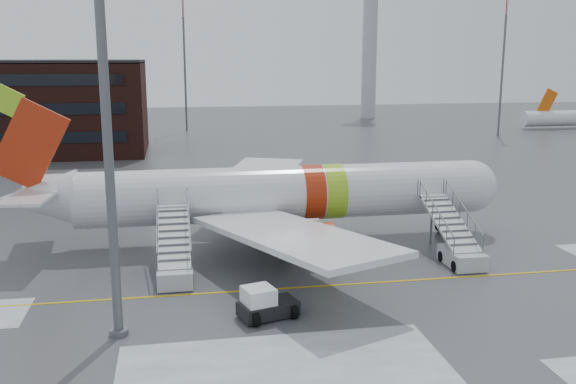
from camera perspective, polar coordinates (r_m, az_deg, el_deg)
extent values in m
plane|color=#494C4F|center=(38.52, 5.94, -7.62)|extent=(260.00, 260.00, 0.00)
cylinder|color=silver|center=(44.74, -0.45, -0.10)|extent=(28.00, 3.80, 3.80)
sphere|color=silver|center=(49.02, 15.90, 0.51)|extent=(3.80, 3.80, 3.80)
cube|color=black|center=(49.39, 17.02, 1.12)|extent=(1.09, 1.60, 0.97)
cone|color=silver|center=(45.00, -21.51, -0.56)|extent=(5.20, 3.72, 3.72)
cube|color=#AE270D|center=(44.43, -21.98, 3.91)|extent=(5.27, 0.30, 6.09)
cube|color=#9ACD20|center=(44.40, -23.67, 7.41)|extent=(2.16, 0.26, 2.16)
cube|color=silver|center=(47.34, -20.73, 0.90)|extent=(3.07, 4.85, 0.18)
cube|color=silver|center=(42.34, -21.97, -0.45)|extent=(3.07, 4.85, 0.18)
cube|color=silver|center=(52.96, -3.06, 1.14)|extent=(10.72, 15.97, 1.13)
cube|color=silver|center=(36.59, 0.25, -3.85)|extent=(10.72, 15.97, 1.13)
cylinder|color=silver|center=(50.25, -0.88, -1.02)|extent=(3.40, 2.10, 2.10)
cylinder|color=silver|center=(40.36, 1.50, -4.32)|extent=(3.40, 2.10, 2.10)
cylinder|color=#595B60|center=(48.76, 13.61, -2.56)|extent=(0.20, 0.20, 1.80)
cylinder|color=black|center=(48.88, 13.58, -3.07)|extent=(0.90, 0.56, 0.90)
cylinder|color=black|center=(47.69, -1.52, -3.10)|extent=(0.90, 0.56, 0.90)
cylinder|color=black|center=(43.13, -0.56, -4.75)|extent=(0.90, 0.56, 0.90)
cube|color=#B4B8BC|center=(41.73, 15.21, -5.63)|extent=(2.00, 3.20, 1.00)
cube|color=#B4B8BC|center=(43.09, 14.15, -2.69)|extent=(1.90, 5.87, 2.52)
cube|color=#B4B8BC|center=(45.76, 12.55, -0.24)|extent=(1.90, 1.40, 0.15)
cylinder|color=#595B60|center=(45.79, 12.64, -2.43)|extent=(0.16, 0.16, 3.40)
cylinder|color=black|center=(40.56, 14.63, -6.41)|extent=(0.25, 0.70, 0.70)
cylinder|color=black|center=(43.02, 15.72, -5.40)|extent=(0.25, 0.70, 0.70)
cube|color=#B8BBC0|center=(37.90, -10.02, -7.20)|extent=(2.00, 3.20, 1.00)
cube|color=#B8BBC0|center=(39.40, -10.13, -3.89)|extent=(1.90, 5.87, 2.52)
cube|color=#B8BBC0|center=(42.30, -10.20, -1.15)|extent=(1.90, 1.40, 0.15)
cylinder|color=#595B60|center=(42.33, -10.11, -3.51)|extent=(0.16, 0.16, 3.40)
cylinder|color=black|center=(37.04, -11.40, -8.04)|extent=(0.25, 0.70, 0.70)
cylinder|color=black|center=(38.91, -8.68, -6.94)|extent=(0.25, 0.70, 0.70)
cube|color=black|center=(32.77, -1.78, -10.31)|extent=(3.22, 2.31, 0.73)
cube|color=white|center=(32.30, -2.63, -9.27)|extent=(1.80, 1.80, 0.93)
cube|color=black|center=(32.17, -2.64, -8.67)|extent=(1.58, 1.64, 0.16)
cylinder|color=black|center=(31.81, -2.94, -11.24)|extent=(0.50, 0.78, 0.73)
cylinder|color=black|center=(32.62, 0.45, -10.60)|extent=(0.50, 0.78, 0.73)
cylinder|color=black|center=(33.04, -3.97, -10.33)|extent=(0.50, 0.78, 0.73)
cylinder|color=black|center=(33.82, -0.69, -9.75)|extent=(0.50, 0.78, 0.73)
cylinder|color=#595B60|center=(29.38, -15.90, 7.05)|extent=(0.44, 0.44, 21.20)
cylinder|color=#595B60|center=(31.96, -14.80, -11.94)|extent=(0.90, 0.90, 0.30)
cylinder|color=#B2B5BA|center=(135.90, 7.26, 12.45)|extent=(3.00, 3.00, 28.00)
cylinder|color=#595B60|center=(110.05, 18.49, 9.74)|extent=(0.36, 0.36, 19.20)
cylinder|color=#CC7272|center=(110.30, 18.90, 15.72)|extent=(0.32, 0.32, 4.32)
cylinder|color=#595B60|center=(112.88, -9.14, 10.25)|extent=(0.36, 0.36, 19.20)
cylinder|color=#CC7272|center=(113.13, -9.34, 16.09)|extent=(0.32, 0.32, 4.32)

